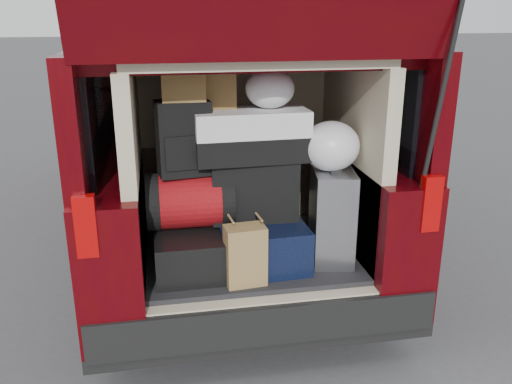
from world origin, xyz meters
TOP-DOWN VIEW (x-y plane):
  - ground at (0.00, 0.00)m, footprint 80.00×80.00m
  - minivan at (0.00, 1.86)m, footprint 1.90×5.35m
  - load_floor at (0.00, 0.28)m, footprint 1.24×1.05m
  - black_hardshell at (-0.35, 0.12)m, footprint 0.43×0.59m
  - navy_hardshell at (0.04, 0.13)m, footprint 0.52×0.62m
  - silver_roller at (0.47, 0.08)m, footprint 0.29×0.40m
  - kraft_bag at (-0.08, -0.14)m, footprint 0.23×0.16m
  - red_duffel at (-0.35, 0.16)m, footprint 0.49×0.32m
  - black_soft_case at (0.02, 0.19)m, footprint 0.50×0.31m
  - backpack at (-0.37, 0.16)m, footprint 0.31×0.21m
  - twotone_duffel at (0.00, 0.18)m, footprint 0.64×0.34m
  - grocery_sack_lower at (-0.36, 0.17)m, footprint 0.23×0.19m
  - grocery_sack_upper at (-0.17, 0.27)m, footprint 0.21×0.17m
  - plastic_bag_center at (0.11, 0.18)m, footprint 0.29×0.27m
  - plastic_bag_right at (0.45, 0.08)m, footprint 0.37×0.36m

SIDE VIEW (x-z plane):
  - ground at x=0.00m, z-range 0.00..0.00m
  - load_floor at x=0.00m, z-range 0.00..0.55m
  - black_hardshell at x=-0.35m, z-range 0.55..0.78m
  - navy_hardshell at x=0.04m, z-range 0.55..0.81m
  - kraft_bag at x=-0.08m, z-range 0.55..0.88m
  - silver_roller at x=0.47m, z-range 0.55..1.10m
  - minivan at x=0.00m, z-range -0.47..2.29m
  - red_duffel at x=-0.35m, z-range 0.78..1.10m
  - black_soft_case at x=0.02m, z-range 0.81..1.16m
  - plastic_bag_right at x=0.45m, z-range 1.10..1.38m
  - backpack at x=-0.37m, z-range 1.10..1.51m
  - twotone_duffel at x=0.00m, z-range 1.16..1.45m
  - grocery_sack_upper at x=-0.17m, z-range 1.45..1.65m
  - plastic_bag_center at x=0.11m, z-range 1.45..1.67m
  - grocery_sack_lower at x=-0.36m, z-range 1.51..1.72m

